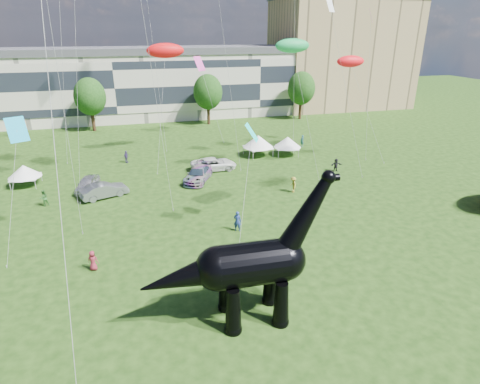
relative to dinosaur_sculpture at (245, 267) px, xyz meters
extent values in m
plane|color=#16330C|center=(-0.11, -0.12, -3.60)|extent=(220.00, 220.00, 0.00)
cube|color=beige|center=(-8.11, 61.88, 2.40)|extent=(78.00, 11.00, 12.00)
cube|color=tan|center=(39.89, 64.88, 7.40)|extent=(28.00, 18.00, 22.00)
cylinder|color=#382314|center=(-12.11, 52.88, -2.00)|extent=(0.56, 0.56, 3.20)
ellipsoid|color=#14380F|center=(-12.11, 52.88, 2.72)|extent=(5.20, 5.20, 6.24)
cylinder|color=#382314|center=(7.89, 52.88, -2.00)|extent=(0.56, 0.56, 3.20)
ellipsoid|color=#14380F|center=(7.89, 52.88, 2.72)|extent=(5.20, 5.20, 6.24)
cylinder|color=#382314|center=(25.89, 52.88, -2.00)|extent=(0.56, 0.56, 3.20)
ellipsoid|color=#14380F|center=(25.89, 52.88, 2.72)|extent=(5.20, 5.20, 6.24)
cone|color=black|center=(-0.96, -1.03, -2.15)|extent=(1.03, 1.03, 2.89)
sphere|color=black|center=(-0.96, -1.03, -3.43)|extent=(1.06, 1.06, 1.06)
cone|color=black|center=(-0.90, 1.09, -2.15)|extent=(1.03, 1.03, 2.89)
sphere|color=black|center=(-0.90, 1.09, -3.43)|extent=(1.06, 1.06, 1.06)
cone|color=black|center=(1.93, -1.12, -2.15)|extent=(1.03, 1.03, 2.89)
sphere|color=black|center=(1.93, -1.12, -3.43)|extent=(1.06, 1.06, 1.06)
cone|color=black|center=(1.99, 1.00, -2.15)|extent=(1.03, 1.03, 2.89)
sphere|color=black|center=(1.99, 1.00, -3.43)|extent=(1.06, 1.06, 1.06)
cylinder|color=black|center=(0.42, -0.01, 0.16)|extent=(4.13, 2.72, 2.61)
sphere|color=black|center=(-1.61, 0.05, 0.16)|extent=(2.61, 2.61, 2.61)
sphere|color=black|center=(2.44, -0.07, 0.16)|extent=(2.51, 2.51, 2.51)
cone|color=black|center=(3.62, -0.11, 2.96)|extent=(3.67, 1.55, 5.11)
sphere|color=black|center=(4.80, -0.14, 5.17)|extent=(0.81, 0.81, 0.81)
cylinder|color=black|center=(5.09, -0.15, 5.12)|extent=(0.69, 0.44, 0.42)
cone|color=black|center=(-3.60, 0.11, -0.16)|extent=(5.16, 2.17, 2.83)
imported|color=silver|center=(-10.96, 24.35, -2.85)|extent=(2.78, 4.73, 1.51)
imported|color=slate|center=(-9.10, 21.87, -2.81)|extent=(5.10, 3.29, 1.59)
imported|color=white|center=(3.67, 27.43, -2.81)|extent=(5.80, 2.94, 1.57)
imported|color=#595960|center=(1.18, 24.15, -2.79)|extent=(4.54, 6.05, 1.63)
cube|color=white|center=(10.80, 31.82, -2.41)|extent=(3.76, 3.76, 0.13)
cone|color=white|center=(10.80, 31.82, -1.54)|extent=(4.77, 4.77, 1.63)
cylinder|color=#999999|center=(9.57, 30.06, -3.00)|extent=(0.07, 0.07, 1.19)
cylinder|color=#999999|center=(12.56, 30.58, -3.00)|extent=(0.07, 0.07, 1.19)
cylinder|color=#999999|center=(9.05, 33.05, -3.00)|extent=(0.07, 0.07, 1.19)
cylinder|color=#999999|center=(12.04, 33.57, -3.00)|extent=(0.07, 0.07, 1.19)
cube|color=white|center=(14.81, 31.07, -2.52)|extent=(3.56, 3.56, 0.12)
cone|color=white|center=(14.81, 31.07, -1.74)|extent=(4.50, 4.50, 1.47)
cylinder|color=#999999|center=(13.15, 30.06, -3.06)|extent=(0.06, 0.06, 1.08)
cylinder|color=#999999|center=(15.82, 29.41, -3.06)|extent=(0.06, 0.06, 1.08)
cylinder|color=#999999|center=(13.80, 32.73, -3.06)|extent=(0.06, 0.06, 1.08)
cylinder|color=#999999|center=(16.47, 32.08, -3.06)|extent=(0.06, 0.06, 1.08)
cube|color=white|center=(-17.75, 27.64, -2.59)|extent=(2.94, 2.94, 0.11)
cone|color=white|center=(-17.75, 27.64, -1.86)|extent=(3.73, 3.73, 1.37)
cylinder|color=#999999|center=(-19.12, 26.46, -3.10)|extent=(0.05, 0.05, 1.01)
cylinder|color=#999999|center=(-16.56, 26.27, -3.10)|extent=(0.05, 0.05, 1.01)
cylinder|color=#999999|center=(-18.93, 29.01, -3.10)|extent=(0.05, 0.05, 1.01)
cylinder|color=#999999|center=(-16.37, 28.82, -3.10)|extent=(0.05, 0.05, 1.01)
imported|color=olive|center=(10.48, 18.12, -2.73)|extent=(0.65, 1.13, 1.74)
imported|color=teal|center=(18.51, 34.47, -2.73)|extent=(0.63, 0.75, 1.74)
imported|color=#3E2C64|center=(-6.84, 33.34, -2.80)|extent=(0.89, 0.97, 1.59)
imported|color=maroon|center=(-9.29, 7.86, -2.82)|extent=(0.87, 0.68, 1.56)
imported|color=navy|center=(2.44, 11.06, -2.66)|extent=(0.81, 0.71, 1.88)
imported|color=#35712D|center=(-14.78, 21.14, -2.76)|extent=(1.02, 0.94, 1.68)
imported|color=black|center=(18.13, 23.08, -2.79)|extent=(1.52, 0.52, 1.63)
ellipsoid|color=red|center=(22.99, 30.61, 8.76)|extent=(4.23, 3.19, 1.50)
plane|color=silver|center=(17.89, 27.84, 15.72)|extent=(2.43, 2.37, 2.32)
ellipsoid|color=#179A48|center=(12.11, 24.26, 11.06)|extent=(3.31, 4.27, 1.52)
plane|color=#D23A9D|center=(5.35, 45.53, 7.67)|extent=(2.48, 2.38, 2.15)
plane|color=#BF1BC0|center=(25.35, 30.77, 14.30)|extent=(1.44, 1.84, 1.67)
plane|color=#0C92C1|center=(-13.99, 13.93, 5.77)|extent=(2.02, 1.49, 1.82)
ellipsoid|color=red|center=(-0.64, 35.61, 10.16)|extent=(4.45, 5.13, 1.85)
plane|color=#0DD0C5|center=(3.70, 11.24, 5.07)|extent=(1.57, 1.92, 1.38)
camera|label=1|loc=(-5.39, -19.13, 12.92)|focal=30.00mm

